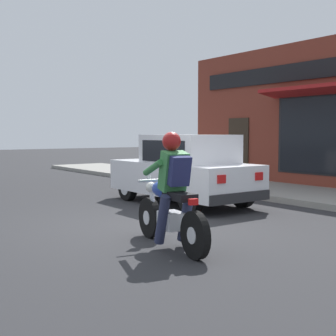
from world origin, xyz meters
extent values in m
plane|color=#2B2B2D|center=(0.00, 0.00, 0.00)|extent=(80.00, 80.00, 0.00)
cube|color=gray|center=(5.13, 3.00, 0.07)|extent=(2.60, 22.00, 0.14)
cube|color=maroon|center=(6.68, 1.92, 2.10)|extent=(0.50, 9.35, 4.20)
cube|color=#2D2319|center=(6.41, 4.49, 1.05)|extent=(0.04, 0.90, 2.10)
cube|color=maroon|center=(6.08, 0.75, 2.75)|extent=(0.81, 4.49, 0.24)
cube|color=black|center=(6.40, 1.92, 3.35)|extent=(0.06, 7.95, 0.50)
cylinder|color=black|center=(-0.54, -0.63, 0.31)|extent=(0.20, 0.63, 0.62)
cylinder|color=silver|center=(-0.54, -0.63, 0.31)|extent=(0.15, 0.23, 0.22)
cylinder|color=black|center=(-0.77, -2.01, 0.31)|extent=(0.20, 0.63, 0.62)
cylinder|color=silver|center=(-0.77, -2.01, 0.31)|extent=(0.15, 0.23, 0.22)
cube|color=silver|center=(-0.66, -1.37, 0.39)|extent=(0.34, 0.44, 0.24)
ellipsoid|color=#1E3899|center=(-0.62, -1.12, 0.80)|extent=(0.38, 0.56, 0.24)
cube|color=black|center=(-0.70, -1.60, 0.76)|extent=(0.35, 0.60, 0.10)
cylinder|color=silver|center=(-0.55, -0.73, 0.62)|extent=(0.12, 0.33, 0.68)
cylinder|color=silver|center=(-0.57, -0.85, 0.91)|extent=(0.56, 0.13, 0.04)
sphere|color=silver|center=(-0.54, -0.68, 0.79)|extent=(0.16, 0.16, 0.16)
cylinder|color=silver|center=(-0.57, -1.79, 0.29)|extent=(0.17, 0.56, 0.08)
cube|color=red|center=(-0.76, -1.96, 0.73)|extent=(0.13, 0.08, 0.08)
cylinder|color=#282D4C|center=(-0.85, -1.41, 0.43)|extent=(0.20, 0.37, 0.71)
cylinder|color=#282D4C|center=(-0.49, -1.47, 0.43)|extent=(0.20, 0.37, 0.71)
cube|color=#387F42|center=(-0.67, -1.42, 1.08)|extent=(0.39, 0.38, 0.57)
cylinder|color=#387F42|center=(-0.83, -1.15, 1.12)|extent=(0.17, 0.53, 0.26)
cylinder|color=#387F42|center=(-0.43, -1.21, 1.12)|extent=(0.17, 0.53, 0.26)
sphere|color=#A51919|center=(-0.66, -1.36, 1.49)|extent=(0.26, 0.26, 0.26)
cube|color=navy|center=(-0.70, -1.58, 1.10)|extent=(0.32, 0.28, 0.42)
cylinder|color=black|center=(1.27, 3.01, 0.30)|extent=(0.18, 0.60, 0.60)
cylinder|color=silver|center=(1.27, 3.01, 0.30)|extent=(0.20, 0.33, 0.33)
cylinder|color=black|center=(2.71, 3.00, 0.30)|extent=(0.18, 0.60, 0.60)
cylinder|color=silver|center=(2.71, 3.00, 0.30)|extent=(0.20, 0.33, 0.33)
cylinder|color=black|center=(1.27, 0.61, 0.30)|extent=(0.18, 0.60, 0.60)
cylinder|color=silver|center=(1.27, 0.61, 0.30)|extent=(0.20, 0.33, 0.33)
cylinder|color=black|center=(2.71, 0.60, 0.30)|extent=(0.18, 0.60, 0.60)
cylinder|color=silver|center=(2.71, 0.60, 0.30)|extent=(0.20, 0.33, 0.33)
cube|color=silver|center=(1.99, 1.80, 0.60)|extent=(1.65, 3.70, 0.70)
cube|color=silver|center=(1.99, 1.55, 1.24)|extent=(1.44, 1.90, 0.66)
cube|color=black|center=(1.99, 2.42, 1.19)|extent=(1.33, 0.35, 0.51)
cube|color=black|center=(1.27, 1.56, 1.22)|extent=(0.03, 1.52, 0.46)
cube|color=black|center=(2.72, 1.55, 1.22)|extent=(0.03, 1.52, 0.46)
cube|color=silver|center=(1.49, 3.66, 0.72)|extent=(0.24, 0.04, 0.14)
cube|color=red|center=(1.48, -0.06, 0.74)|extent=(0.20, 0.04, 0.16)
cube|color=silver|center=(2.50, 3.66, 0.72)|extent=(0.24, 0.04, 0.14)
cube|color=red|center=(2.50, -0.06, 0.74)|extent=(0.20, 0.04, 0.16)
cube|color=#28282B|center=(1.99, 3.63, 0.35)|extent=(1.61, 0.12, 0.20)
cube|color=#28282B|center=(1.99, -0.03, 0.35)|extent=(1.61, 0.12, 0.20)
cylinder|color=red|center=(4.64, 5.89, 0.22)|extent=(0.24, 0.24, 0.16)
cylinder|color=red|center=(4.64, 5.89, 0.59)|extent=(0.18, 0.18, 0.58)
sphere|color=red|center=(4.64, 5.89, 0.92)|extent=(0.20, 0.20, 0.20)
cylinder|color=red|center=(4.51, 5.89, 0.64)|extent=(0.10, 0.08, 0.08)
cylinder|color=red|center=(4.77, 5.89, 0.64)|extent=(0.10, 0.08, 0.08)
camera|label=1|loc=(-4.49, -6.53, 1.60)|focal=50.00mm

